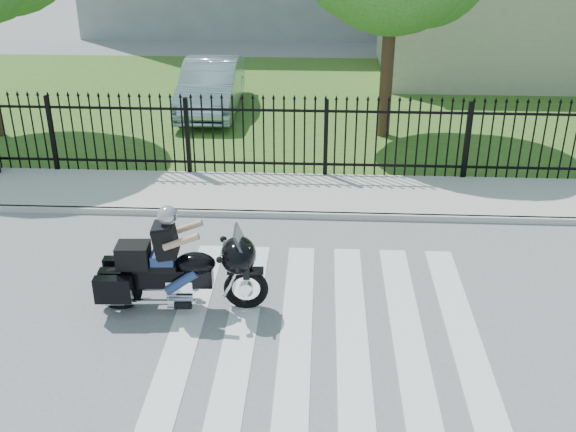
{
  "coord_description": "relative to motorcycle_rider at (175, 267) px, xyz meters",
  "views": [
    {
      "loc": [
        -0.11,
        -7.78,
        5.72
      ],
      "look_at": [
        -0.61,
        2.0,
        1.0
      ],
      "focal_mm": 42.0,
      "sensor_mm": 36.0,
      "label": 1
    }
  ],
  "objects": [
    {
      "name": "motorcycle_rider",
      "position": [
        0.0,
        0.0,
        0.0
      ],
      "size": [
        2.62,
        0.86,
        1.73
      ],
      "rotation": [
        0.0,
        0.0,
        0.05
      ],
      "color": "black",
      "rests_on": "ground"
    },
    {
      "name": "parked_car",
      "position": [
        -1.04,
        10.13,
        0.03
      ],
      "size": [
        1.62,
        4.42,
        1.45
      ],
      "primitive_type": "imported",
      "rotation": [
        0.0,
        0.0,
        0.02
      ],
      "color": "#95A8BC",
      "rests_on": "grass_strip"
    },
    {
      "name": "ground",
      "position": [
        2.22,
        -0.78,
        -0.71
      ],
      "size": [
        120.0,
        120.0,
        0.0
      ],
      "primitive_type": "plane",
      "color": "slate",
      "rests_on": "ground"
    },
    {
      "name": "building_low",
      "position": [
        9.22,
        15.22,
        1.04
      ],
      "size": [
        10.0,
        6.0,
        3.5
      ],
      "primitive_type": "cube",
      "color": "beige",
      "rests_on": "ground"
    },
    {
      "name": "grass_strip",
      "position": [
        2.22,
        11.22,
        -0.7
      ],
      "size": [
        40.0,
        12.0,
        0.02
      ],
      "primitive_type": "cube",
      "color": "#2E531C",
      "rests_on": "ground"
    },
    {
      "name": "sidewalk",
      "position": [
        2.22,
        4.22,
        -0.65
      ],
      "size": [
        40.0,
        2.0,
        0.12
      ],
      "primitive_type": "cube",
      "color": "#ADAAA3",
      "rests_on": "ground"
    },
    {
      "name": "iron_fence",
      "position": [
        2.22,
        5.22,
        0.19
      ],
      "size": [
        26.0,
        0.04,
        1.8
      ],
      "color": "black",
      "rests_on": "ground"
    },
    {
      "name": "curb",
      "position": [
        2.22,
        3.22,
        -0.65
      ],
      "size": [
        40.0,
        0.12,
        0.12
      ],
      "primitive_type": "cube",
      "color": "#ADAAA3",
      "rests_on": "ground"
    },
    {
      "name": "crosswalk",
      "position": [
        2.22,
        -0.78,
        -0.7
      ],
      "size": [
        5.0,
        5.5,
        0.01
      ],
      "primitive_type": null,
      "color": "silver",
      "rests_on": "ground"
    }
  ]
}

